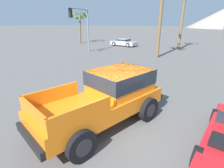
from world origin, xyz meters
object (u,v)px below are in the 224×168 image
object	(u,v)px
orange_pickup_truck	(109,95)
parked_car_silver	(124,42)
traffic_light_main	(81,21)
palm_tree_short	(79,18)
palm_tree_tall	(184,2)

from	to	relation	value
orange_pickup_truck	parked_car_silver	size ratio (longest dim) A/B	1.22
parked_car_silver	traffic_light_main	size ratio (longest dim) A/B	0.86
orange_pickup_truck	parked_car_silver	bearing A→B (deg)	131.79
parked_car_silver	traffic_light_main	distance (m)	9.19
traffic_light_main	palm_tree_short	distance (m)	10.99
palm_tree_short	traffic_light_main	bearing A→B (deg)	-55.92
palm_tree_short	palm_tree_tall	bearing A→B (deg)	-4.21
parked_car_silver	traffic_light_main	world-z (taller)	traffic_light_main
parked_car_silver	traffic_light_main	bearing A→B (deg)	-1.80
parked_car_silver	palm_tree_tall	distance (m)	9.87
parked_car_silver	palm_tree_short	distance (m)	9.32
palm_tree_tall	palm_tree_short	bearing A→B (deg)	175.79
parked_car_silver	palm_tree_tall	world-z (taller)	palm_tree_tall
parked_car_silver	palm_tree_short	xyz separation A→B (m)	(-8.54, 0.79, 3.63)
orange_pickup_truck	parked_car_silver	world-z (taller)	orange_pickup_truck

